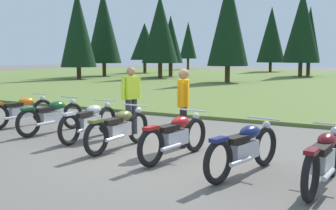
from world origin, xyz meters
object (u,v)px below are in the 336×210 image
(motorcycle_silver, at_px, (90,121))
(motorcycle_red, at_px, (175,136))
(motorcycle_orange, at_px, (21,111))
(motorcycle_olive, at_px, (119,128))
(motorcycle_british_green, at_px, (52,116))
(motorcycle_maroon, at_px, (324,158))
(rider_near_row_end, at_px, (183,103))
(motorcycle_navy, at_px, (244,148))
(rider_checking_bike, at_px, (131,96))

(motorcycle_silver, distance_m, motorcycle_red, 2.64)
(motorcycle_orange, bearing_deg, motorcycle_olive, -13.02)
(motorcycle_british_green, bearing_deg, motorcycle_red, -11.27)
(motorcycle_maroon, distance_m, rider_near_row_end, 3.33)
(motorcycle_orange, distance_m, motorcycle_british_green, 1.45)
(motorcycle_british_green, relative_size, motorcycle_red, 1.00)
(motorcycle_orange, distance_m, motorcycle_navy, 6.94)
(motorcycle_british_green, relative_size, rider_checking_bike, 1.26)
(rider_checking_bike, bearing_deg, motorcycle_olive, -65.23)
(motorcycle_navy, relative_size, rider_checking_bike, 1.23)
(motorcycle_olive, height_order, motorcycle_maroon, same)
(motorcycle_orange, xyz_separation_m, motorcycle_red, (5.35, -1.06, 0.00))
(motorcycle_orange, height_order, motorcycle_navy, same)
(motorcycle_british_green, xyz_separation_m, motorcycle_olive, (2.53, -0.64, 0.00))
(motorcycle_orange, relative_size, motorcycle_maroon, 1.00)
(motorcycle_olive, bearing_deg, motorcycle_maroon, -8.05)
(motorcycle_orange, relative_size, rider_checking_bike, 1.25)
(motorcycle_maroon, height_order, rider_checking_bike, rider_checking_bike)
(rider_near_row_end, bearing_deg, rider_checking_bike, 159.73)
(rider_checking_bike, bearing_deg, motorcycle_navy, -29.09)
(motorcycle_orange, relative_size, motorcycle_red, 1.00)
(motorcycle_navy, distance_m, rider_near_row_end, 2.25)
(motorcycle_navy, bearing_deg, rider_checking_bike, 150.91)
(rider_checking_bike, bearing_deg, motorcycle_maroon, -23.30)
(motorcycle_british_green, relative_size, motorcycle_silver, 1.00)
(motorcycle_olive, distance_m, motorcycle_maroon, 4.12)
(motorcycle_british_green, xyz_separation_m, rider_near_row_end, (3.62, 0.18, 0.51))
(motorcycle_red, height_order, rider_checking_bike, rider_checking_bike)
(motorcycle_maroon, bearing_deg, motorcycle_silver, 168.70)
(motorcycle_red, bearing_deg, motorcycle_british_green, 168.73)
(motorcycle_olive, xyz_separation_m, motorcycle_red, (1.40, -0.14, 0.00))
(motorcycle_british_green, relative_size, motorcycle_navy, 1.02)
(motorcycle_olive, relative_size, motorcycle_maroon, 1.00)
(motorcycle_silver, height_order, motorcycle_maroon, same)
(motorcycle_silver, bearing_deg, motorcycle_red, -13.45)
(rider_checking_bike, bearing_deg, motorcycle_red, -37.86)
(motorcycle_maroon, relative_size, rider_checking_bike, 1.26)
(motorcycle_orange, bearing_deg, rider_checking_bike, 9.65)
(motorcycle_british_green, bearing_deg, rider_checking_bike, 24.17)
(motorcycle_navy, height_order, motorcycle_maroon, same)
(rider_near_row_end, bearing_deg, motorcycle_navy, -36.67)
(motorcycle_british_green, relative_size, rider_near_row_end, 1.26)
(motorcycle_orange, xyz_separation_m, motorcycle_olive, (3.95, -0.91, 0.00))
(motorcycle_orange, distance_m, motorcycle_silver, 2.81)
(motorcycle_navy, relative_size, rider_near_row_end, 1.23)
(motorcycle_silver, bearing_deg, motorcycle_navy, -13.47)
(motorcycle_silver, distance_m, motorcycle_olive, 1.26)
(motorcycle_maroon, bearing_deg, motorcycle_olive, 171.95)
(motorcycle_orange, height_order, motorcycle_maroon, same)
(motorcycle_orange, bearing_deg, motorcycle_navy, -11.68)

